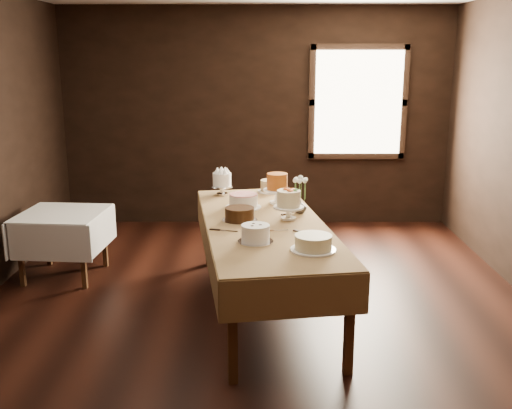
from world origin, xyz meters
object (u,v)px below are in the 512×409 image
object	(u,v)px
side_table	(62,220)
cake_chocolate	(240,215)
flower_vase	(300,206)
cake_lattice	(243,202)
cake_meringue	(222,184)
cake_server_c	(253,211)
cake_server_e	(229,231)
cake_caramel	(277,190)
display_table	(264,229)
cake_speckled	(271,186)
cake_swirl	(255,234)
cake_server_a	(279,230)
cake_flowers	(289,206)
cake_server_b	(311,234)
cake_server_d	(293,212)
cake_cream	(313,243)

from	to	relation	value
side_table	cake_chocolate	bearing A→B (deg)	-22.89
flower_vase	cake_lattice	bearing A→B (deg)	159.66
cake_meringue	cake_server_c	size ratio (longest dim) A/B	1.00
cake_server_e	cake_caramel	bearing A→B (deg)	79.75
display_table	cake_meringue	world-z (taller)	cake_meringue
display_table	cake_chocolate	xyz separation A→B (m)	(-0.21, 0.03, 0.12)
cake_server_c	cake_meringue	bearing A→B (deg)	29.14
cake_speckled	cake_swirl	size ratio (longest dim) A/B	0.87
cake_server_c	flower_vase	world-z (taller)	flower_vase
side_table	cake_server_a	size ratio (longest dim) A/B	3.57
cake_lattice	cake_flowers	xyz separation A→B (m)	(0.40, -0.40, 0.06)
side_table	cake_server_c	size ratio (longest dim) A/B	3.57
cake_server_a	flower_vase	bearing A→B (deg)	59.60
display_table	cake_meringue	bearing A→B (deg)	112.47
display_table	flower_vase	size ratio (longest dim) A/B	21.46
side_table	cake_caramel	size ratio (longest dim) A/B	2.82
cake_server_b	cake_server_d	bearing A→B (deg)	133.42
cake_meringue	cake_cream	bearing A→B (deg)	-66.61
side_table	cake_lattice	world-z (taller)	cake_lattice
cake_server_b	cake_server_a	bearing A→B (deg)	-167.32
cake_speckled	display_table	bearing A→B (deg)	-93.90
cake_lattice	cake_server_c	bearing A→B (deg)	-57.44
cake_server_e	cake_meringue	bearing A→B (deg)	109.54
cake_server_a	flower_vase	xyz separation A→B (m)	(0.21, 0.56, 0.06)
cake_meringue	cake_cream	distance (m)	1.94
cake_server_a	cake_server_b	distance (m)	0.27
cake_meringue	cake_server_e	world-z (taller)	cake_meringue
cake_server_c	flower_vase	bearing A→B (deg)	-93.46
cake_flowers	cake_server_b	world-z (taller)	cake_flowers
side_table	cake_caramel	bearing A→B (deg)	-3.30
cake_meringue	cake_flowers	xyz separation A→B (m)	(0.63, -0.93, 0.01)
side_table	cake_speckled	bearing A→B (deg)	9.85
cake_speckled	cake_server_e	size ratio (longest dim) A/B	1.11
cake_server_a	cake_chocolate	bearing A→B (deg)	128.87
side_table	cake_server_a	world-z (taller)	cake_server_a
cake_swirl	cake_server_d	xyz separation A→B (m)	(0.34, 0.90, -0.06)
cake_flowers	cake_server_d	xyz separation A→B (m)	(0.06, 0.24, -0.11)
cake_meringue	cake_server_b	bearing A→B (deg)	-60.24
display_table	cake_server_b	size ratio (longest dim) A/B	11.21
display_table	cake_server_c	world-z (taller)	cake_server_c
cake_caramel	cake_chocolate	size ratio (longest dim) A/B	0.92
cake_caramel	cake_server_c	world-z (taller)	cake_caramel
display_table	cake_server_c	bearing A→B (deg)	106.04
cake_caramel	display_table	bearing A→B (deg)	-101.12
cake_server_e	cake_speckled	bearing A→B (deg)	89.33
cake_meringue	cake_lattice	xyz separation A→B (m)	(0.23, -0.53, -0.05)
cake_server_d	flower_vase	world-z (taller)	flower_vase
display_table	flower_vase	xyz separation A→B (m)	(0.33, 0.30, 0.12)
display_table	cake_server_c	size ratio (longest dim) A/B	11.21
cake_lattice	cake_cream	bearing A→B (deg)	-66.72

